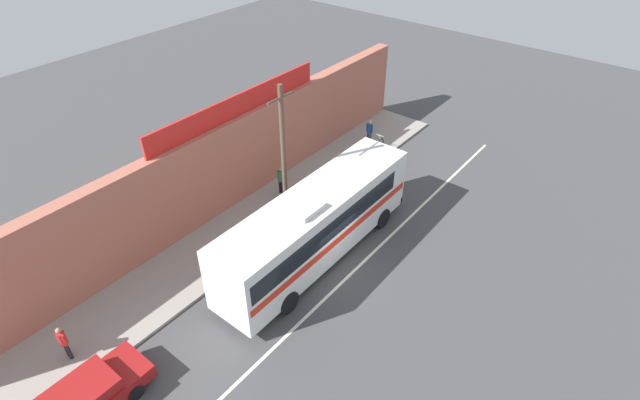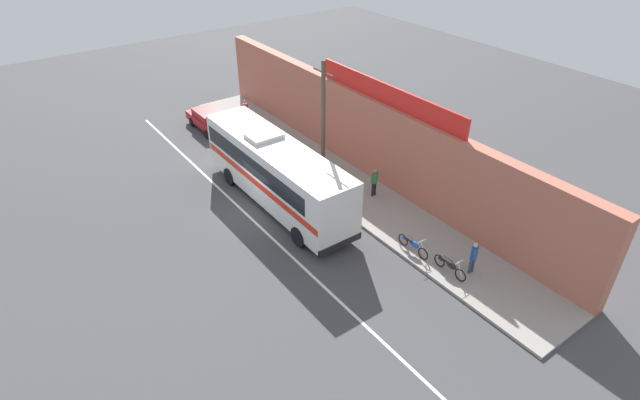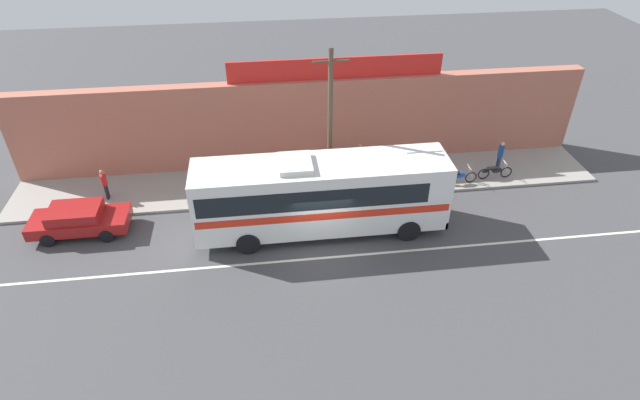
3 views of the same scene
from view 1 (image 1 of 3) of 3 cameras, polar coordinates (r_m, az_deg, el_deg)
name	(u,v)px [view 1 (image 1 of 3)]	position (r m, az deg, el deg)	size (l,w,h in m)	color
ground_plane	(335,268)	(22.82, 1.74, -7.86)	(70.00, 70.00, 0.00)	#444447
sidewalk_slab	(254,222)	(25.41, -7.65, -2.58)	(30.00, 3.60, 0.14)	gray
storefront_facade	(220,170)	(25.41, -11.51, 3.45)	(30.00, 0.70, 4.80)	#B26651
storefront_billboard	(238,105)	(24.92, -9.48, 10.80)	(10.98, 0.12, 1.10)	red
road_center_stripe	(349,276)	(22.49, 3.39, -8.73)	(30.00, 0.14, 0.01)	silver
intercity_bus	(315,223)	(21.99, -0.53, -2.66)	(11.14, 2.63, 3.78)	white
parked_car	(86,398)	(19.51, -25.50, -20.01)	(4.32, 1.85, 1.37)	maroon
utility_pole	(284,159)	(22.70, -4.24, 4.74)	(1.60, 0.22, 7.54)	brown
motorcycle_blue	(359,161)	(29.21, 4.58, 4.57)	(1.94, 0.56, 0.94)	black
motorcycle_purple	(375,145)	(30.83, 6.40, 6.30)	(1.85, 0.56, 0.94)	black
pedestrian_far_right	(281,178)	(26.66, -4.58, 2.53)	(0.30, 0.48, 1.67)	black
pedestrian_by_curb	(369,130)	(31.37, 5.75, 8.02)	(0.30, 0.48, 1.66)	navy
pedestrian_far_left	(63,341)	(20.96, -27.58, -14.24)	(0.30, 0.48, 1.63)	black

